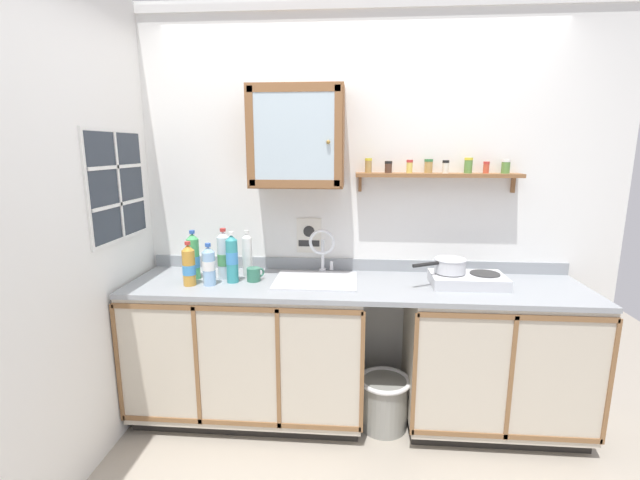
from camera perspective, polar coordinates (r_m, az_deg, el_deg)
floor at (r=2.83m, az=4.17°, el=-26.10°), size 5.83×5.83×0.00m
back_wall at (r=2.97m, az=4.67°, el=3.91°), size 3.43×0.07×2.64m
side_wall_left at (r=2.47m, az=-30.93°, el=0.42°), size 0.05×3.48×2.64m
lower_cabinet_run at (r=2.98m, az=-9.05°, el=-13.90°), size 1.47×0.62×0.89m
lower_cabinet_run_right at (r=3.04m, az=21.51°, el=-14.14°), size 1.08×0.62×0.89m
countertop at (r=2.74m, az=4.52°, el=-5.92°), size 2.79×0.65×0.03m
backsplash at (r=3.01m, az=4.55°, el=-3.19°), size 2.79×0.02×0.08m
sink at (r=2.79m, az=-0.45°, el=-5.74°), size 0.51×0.44×0.44m
hot_plate_stove at (r=2.82m, az=18.57°, el=-4.90°), size 0.44×0.27×0.07m
saucepan at (r=2.79m, az=16.41°, el=-3.13°), size 0.34×0.23×0.09m
bottle_water_clear_0 at (r=2.86m, az=-12.33°, el=-2.01°), size 0.08×0.08×0.32m
bottle_detergent_teal_1 at (r=2.76m, az=-11.32°, el=-2.36°), size 0.07×0.07×0.32m
bottle_opaque_white_2 at (r=2.87m, az=-9.39°, el=-1.87°), size 0.06×0.06×0.30m
bottle_soda_green_3 at (r=2.90m, az=-16.07°, el=-2.16°), size 0.08×0.08×0.31m
bottle_juice_amber_4 at (r=2.77m, az=-16.62°, el=-3.23°), size 0.08×0.08×0.27m
bottle_water_blue_5 at (r=2.74m, az=-14.19°, el=-3.24°), size 0.08×0.08×0.26m
mug at (r=2.79m, az=-8.54°, el=-4.42°), size 0.10×0.10×0.09m
wall_cabinet at (r=2.78m, az=-2.97°, el=13.14°), size 0.58×0.33×0.61m
spice_shelf at (r=2.90m, az=15.05°, el=8.40°), size 1.03×0.14×0.22m
warning_sign at (r=2.98m, az=-1.43°, el=0.55°), size 0.17×0.01×0.24m
window at (r=2.87m, az=-24.82°, el=6.42°), size 0.03×0.62×0.66m
trash_bin at (r=2.97m, az=8.29°, el=-19.94°), size 0.33×0.33×0.33m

